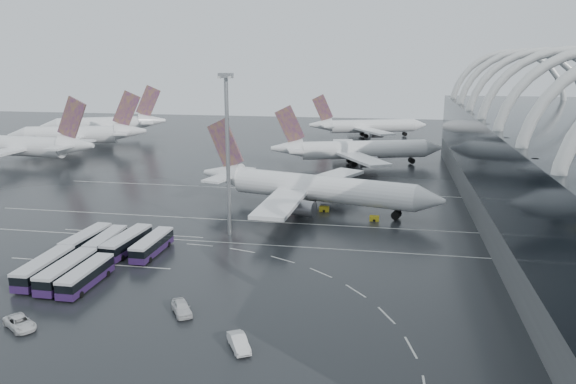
% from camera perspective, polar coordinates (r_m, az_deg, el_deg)
% --- Properties ---
extents(ground, '(420.00, 420.00, 0.00)m').
position_cam_1_polar(ground, '(103.07, -3.35, -4.96)').
color(ground, black).
rests_on(ground, ground).
extents(lane_marking_near, '(120.00, 0.25, 0.01)m').
position_cam_1_polar(lane_marking_near, '(101.24, -3.62, -5.31)').
color(lane_marking_near, beige).
rests_on(lane_marking_near, ground).
extents(lane_marking_mid, '(120.00, 0.25, 0.01)m').
position_cam_1_polar(lane_marking_mid, '(114.21, -1.94, -3.06)').
color(lane_marking_mid, beige).
rests_on(lane_marking_mid, ground).
extents(lane_marking_far, '(120.00, 0.25, 0.01)m').
position_cam_1_polar(lane_marking_far, '(140.75, 0.46, 0.18)').
color(lane_marking_far, beige).
rests_on(lane_marking_far, ground).
extents(bus_bay_line_south, '(28.00, 0.25, 0.01)m').
position_cam_1_polar(bus_bay_line_south, '(97.66, -19.56, -6.83)').
color(bus_bay_line_south, beige).
rests_on(bus_bay_line_south, ground).
extents(bus_bay_line_north, '(28.00, 0.25, 0.01)m').
position_cam_1_polar(bus_bay_line_north, '(110.98, -15.52, -4.07)').
color(bus_bay_line_north, beige).
rests_on(bus_bay_line_north, ground).
extents(airliner_main, '(55.70, 48.16, 19.09)m').
position_cam_1_polar(airliner_main, '(122.49, 2.27, 0.41)').
color(airliner_main, white).
rests_on(airliner_main, ground).
extents(airliner_gate_b, '(52.69, 46.76, 18.67)m').
position_cam_1_polar(airliner_gate_b, '(173.22, 6.82, 4.23)').
color(airliner_gate_b, white).
rests_on(airliner_gate_b, ground).
extents(airliner_gate_c, '(48.64, 44.34, 17.84)m').
position_cam_1_polar(airliner_gate_c, '(234.23, 7.97, 6.61)').
color(airliner_gate_c, white).
rests_on(airliner_gate_c, ground).
extents(jet_remote_west, '(48.91, 39.39, 21.32)m').
position_cam_1_polar(jet_remote_west, '(192.07, -25.04, 4.22)').
color(jet_remote_west, white).
rests_on(jet_remote_west, ground).
extents(jet_remote_mid, '(47.78, 38.78, 21.00)m').
position_cam_1_polar(jet_remote_mid, '(213.80, -20.33, 5.47)').
color(jet_remote_mid, white).
rests_on(jet_remote_mid, ground).
extents(jet_remote_far, '(46.69, 38.13, 21.29)m').
position_cam_1_polar(jet_remote_far, '(240.64, -17.93, 6.51)').
color(jet_remote_far, white).
rests_on(jet_remote_far, ground).
extents(bus_row_near_a, '(3.36, 12.66, 3.09)m').
position_cam_1_polar(bus_row_near_a, '(103.87, -19.80, -4.64)').
color(bus_row_near_a, '#2F1541').
rests_on(bus_row_near_a, ground).
extents(bus_row_near_b, '(3.27, 12.11, 2.96)m').
position_cam_1_polar(bus_row_near_b, '(101.93, -18.01, -4.89)').
color(bus_row_near_b, '#2F1541').
rests_on(bus_row_near_b, ground).
extents(bus_row_near_c, '(3.70, 13.08, 3.18)m').
position_cam_1_polar(bus_row_near_c, '(100.45, -16.03, -4.94)').
color(bus_row_near_c, '#2F1541').
rests_on(bus_row_near_c, ground).
extents(bus_row_near_d, '(3.05, 12.33, 3.03)m').
position_cam_1_polar(bus_row_near_d, '(98.41, -13.64, -5.23)').
color(bus_row_near_d, '#2F1541').
rests_on(bus_row_near_d, ground).
extents(bus_row_far_a, '(3.37, 13.06, 3.20)m').
position_cam_1_polar(bus_row_far_a, '(93.01, -23.51, -7.08)').
color(bus_row_far_a, '#2F1541').
rests_on(bus_row_far_a, ground).
extents(bus_row_far_b, '(3.25, 13.12, 3.22)m').
position_cam_1_polar(bus_row_far_b, '(90.35, -21.56, -7.49)').
color(bus_row_far_b, '#2F1541').
rests_on(bus_row_far_b, ground).
extents(bus_row_far_c, '(2.98, 12.17, 2.99)m').
position_cam_1_polar(bus_row_far_c, '(87.96, -19.82, -8.00)').
color(bus_row_far_c, '#2F1541').
rests_on(bus_row_far_c, ground).
extents(van_curve_a, '(5.87, 5.04, 1.50)m').
position_cam_1_polar(van_curve_a, '(78.67, -25.59, -11.90)').
color(van_curve_a, silver).
rests_on(van_curve_a, ground).
extents(van_curve_b, '(4.45, 5.37, 1.73)m').
position_cam_1_polar(van_curve_b, '(76.19, -10.76, -11.46)').
color(van_curve_b, silver).
rests_on(van_curve_b, ground).
extents(van_curve_c, '(3.98, 5.15, 1.63)m').
position_cam_1_polar(van_curve_c, '(67.09, -5.02, -14.98)').
color(van_curve_c, silver).
rests_on(van_curve_c, ground).
extents(floodlight_mast, '(2.29, 2.29, 29.92)m').
position_cam_1_polar(floodlight_mast, '(102.95, -6.19, 5.75)').
color(floodlight_mast, gray).
rests_on(floodlight_mast, ground).
extents(gse_cart_belly_a, '(1.93, 1.14, 1.05)m').
position_cam_1_polar(gse_cart_belly_a, '(116.13, 8.76, -2.66)').
color(gse_cart_belly_a, gold).
rests_on(gse_cart_belly_a, ground).
extents(gse_cart_belly_b, '(2.21, 1.31, 1.21)m').
position_cam_1_polar(gse_cart_belly_b, '(129.61, 11.85, -1.03)').
color(gse_cart_belly_b, slate).
rests_on(gse_cart_belly_b, ground).
extents(gse_cart_belly_c, '(2.07, 1.22, 1.13)m').
position_cam_1_polar(gse_cart_belly_c, '(121.88, 3.70, -1.72)').
color(gse_cart_belly_c, gold).
rests_on(gse_cart_belly_c, ground).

